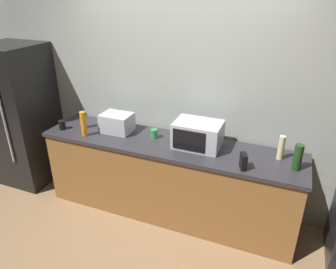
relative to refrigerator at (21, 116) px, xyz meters
name	(u,v)px	position (x,y,z in m)	size (l,w,h in m)	color
ground_plane	(154,232)	(2.05, -0.40, -0.90)	(8.00, 8.00, 0.00)	#93704C
back_wall	(182,92)	(2.05, 0.41, 0.45)	(6.40, 0.10, 2.70)	#9EA399
counter_run	(168,178)	(2.05, 0.00, -0.45)	(2.84, 0.64, 0.90)	brown
refrigerator	(21,116)	(0.00, 0.00, 0.00)	(0.72, 0.73, 1.80)	black
microwave	(198,135)	(2.36, 0.05, 0.13)	(0.48, 0.35, 0.27)	#B7BABF
toaster_oven	(117,123)	(1.40, 0.06, 0.10)	(0.34, 0.26, 0.21)	#B7BABF
cordless_phone	(243,161)	(2.88, -0.22, 0.07)	(0.05, 0.11, 0.15)	black
bottle_vinegar	(83,120)	(0.98, -0.01, 0.10)	(0.07, 0.07, 0.20)	beige
bottle_wine	(298,157)	(3.33, -0.05, 0.12)	(0.08, 0.08, 0.25)	#1E3F19
bottle_dish_soap	(84,124)	(1.12, -0.18, 0.14)	(0.06, 0.06, 0.28)	orange
bottle_hand_soap	(281,148)	(3.18, 0.10, 0.12)	(0.06, 0.06, 0.24)	beige
mug_black	(62,125)	(0.78, -0.13, 0.05)	(0.08, 0.08, 0.11)	black
mug_green	(154,134)	(1.86, 0.06, 0.05)	(0.08, 0.08, 0.10)	#2D8C47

